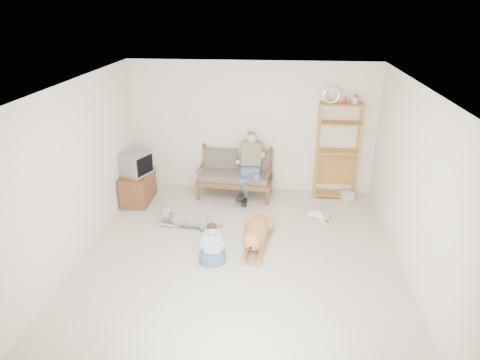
# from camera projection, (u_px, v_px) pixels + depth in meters

# --- Properties ---
(floor) EXTENTS (5.50, 5.50, 0.00)m
(floor) POSITION_uv_depth(u_px,v_px,m) (239.00, 260.00, 6.73)
(floor) COLOR silver
(floor) RESTS_ON ground
(ceiling) EXTENTS (5.50, 5.50, 0.00)m
(ceiling) POSITION_uv_depth(u_px,v_px,m) (239.00, 87.00, 5.67)
(ceiling) COLOR silver
(ceiling) RESTS_ON ground
(wall_back) EXTENTS (5.00, 0.00, 5.00)m
(wall_back) POSITION_uv_depth(u_px,v_px,m) (252.00, 128.00, 8.72)
(wall_back) COLOR silver
(wall_back) RESTS_ON ground
(wall_front) EXTENTS (5.00, 0.00, 5.00)m
(wall_front) POSITION_uv_depth(u_px,v_px,m) (208.00, 305.00, 3.68)
(wall_front) COLOR silver
(wall_front) RESTS_ON ground
(wall_left) EXTENTS (0.00, 5.50, 5.50)m
(wall_left) POSITION_uv_depth(u_px,v_px,m) (73.00, 175.00, 6.42)
(wall_left) COLOR silver
(wall_left) RESTS_ON ground
(wall_right) EXTENTS (0.00, 5.50, 5.50)m
(wall_right) POSITION_uv_depth(u_px,v_px,m) (416.00, 187.00, 5.99)
(wall_right) COLOR silver
(wall_right) RESTS_ON ground
(loveseat) EXTENTS (1.55, 0.81, 0.95)m
(loveseat) POSITION_uv_depth(u_px,v_px,m) (235.00, 173.00, 8.77)
(loveseat) COLOR brown
(loveseat) RESTS_ON ground
(man) EXTENTS (0.52, 0.75, 1.21)m
(man) POSITION_uv_depth(u_px,v_px,m) (249.00, 171.00, 8.50)
(man) COLOR slate
(man) RESTS_ON loveseat
(etagere) EXTENTS (0.87, 0.38, 2.26)m
(etagere) POSITION_uv_depth(u_px,v_px,m) (338.00, 150.00, 8.53)
(etagere) COLOR #AD6F36
(etagere) RESTS_ON ground
(book_stack) EXTENTS (0.28, 0.23, 0.15)m
(book_stack) POSITION_uv_depth(u_px,v_px,m) (347.00, 195.00, 8.75)
(book_stack) COLOR silver
(book_stack) RESTS_ON ground
(tv_stand) EXTENTS (0.51, 0.91, 0.60)m
(tv_stand) POSITION_uv_depth(u_px,v_px,m) (138.00, 187.00, 8.58)
(tv_stand) COLOR brown
(tv_stand) RESTS_ON ground
(crt_tv) EXTENTS (0.59, 0.65, 0.44)m
(crt_tv) POSITION_uv_depth(u_px,v_px,m) (137.00, 164.00, 8.34)
(crt_tv) COLOR gray
(crt_tv) RESTS_ON tv_stand
(wall_outlet) EXTENTS (0.12, 0.02, 0.08)m
(wall_outlet) POSITION_uv_depth(u_px,v_px,m) (194.00, 174.00, 9.23)
(wall_outlet) COLOR white
(wall_outlet) RESTS_ON ground
(golden_retriever) EXTENTS (0.48, 1.61, 0.49)m
(golden_retriever) POSITION_uv_depth(u_px,v_px,m) (256.00, 234.00, 7.07)
(golden_retriever) COLOR #B4823E
(golden_retriever) RESTS_ON ground
(shaggy_dog) EXTENTS (1.22, 0.32, 0.36)m
(shaggy_dog) POSITION_uv_depth(u_px,v_px,m) (185.00, 219.00, 7.67)
(shaggy_dog) COLOR silver
(shaggy_dog) RESTS_ON ground
(terrier) EXTENTS (0.46, 0.45, 0.22)m
(terrier) POSITION_uv_depth(u_px,v_px,m) (321.00, 216.00, 7.89)
(terrier) COLOR white
(terrier) RESTS_ON ground
(child) EXTENTS (0.42, 0.42, 0.66)m
(child) POSITION_uv_depth(u_px,v_px,m) (212.00, 247.00, 6.61)
(child) COLOR slate
(child) RESTS_ON ground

